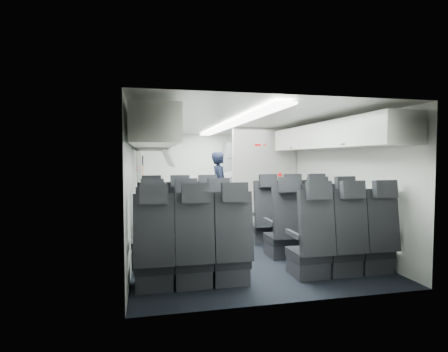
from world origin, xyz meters
name	(u,v)px	position (x,y,z in m)	size (l,w,h in m)	color
cabin_shell	(229,178)	(0.00, 0.00, 1.12)	(3.41, 6.01, 2.16)	black
seat_row_front	(236,222)	(0.00, -0.53, 0.40)	(3.33, 0.56, 1.24)	black
seat_row_mid	(251,233)	(0.00, -1.43, 0.40)	(3.33, 0.56, 1.24)	black
seat_row_rear	(272,248)	(0.00, -2.33, 0.40)	(3.33, 0.56, 1.24)	black
overhead_bin_left_rear	(154,129)	(-1.40, -2.00, 1.86)	(0.53, 1.80, 0.40)	white
overhead_bin_left_front_open	(149,144)	(-1.44, -0.25, 1.74)	(0.64, 1.70, 0.72)	#9E9E93
overhead_bin_right_rear	(360,133)	(1.40, -2.00, 1.86)	(0.53, 1.80, 0.40)	white
overhead_bin_right_front	(304,139)	(1.40, -0.25, 1.86)	(0.53, 1.70, 0.40)	white
bulkhead_partition	(264,178)	(0.98, 0.80, 1.08)	(1.40, 0.15, 2.13)	silver
galley_unit	(240,179)	(0.95, 2.72, 0.95)	(0.85, 0.52, 1.90)	#939399
boarding_door	(140,183)	(-1.64, 1.55, 0.95)	(0.12, 1.27, 1.86)	silver
flight_attendant	(219,187)	(0.16, 1.62, 0.83)	(0.60, 0.40, 1.66)	black
carry_on_bag	(150,141)	(-1.43, 0.03, 1.81)	(0.41, 0.29, 0.25)	black
papers	(228,175)	(0.35, 1.57, 1.11)	(0.20, 0.02, 0.14)	white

